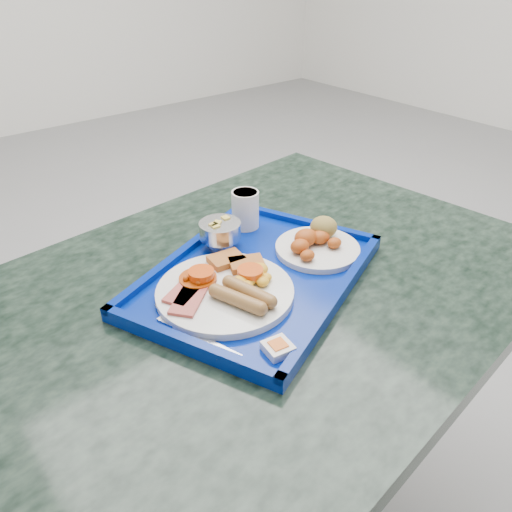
{
  "coord_description": "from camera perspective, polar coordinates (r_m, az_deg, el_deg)",
  "views": [
    {
      "loc": [
        -1.28,
        -1.37,
        1.32
      ],
      "look_at": [
        -0.78,
        -0.76,
        0.83
      ],
      "focal_mm": 35.0,
      "sensor_mm": 36.0,
      "label": 1
    }
  ],
  "objects": [
    {
      "name": "tray",
      "position": [
        0.96,
        0.0,
        -2.35
      ],
      "size": [
        0.57,
        0.5,
        0.03
      ],
      "rotation": [
        0.0,
        0.0,
        0.39
      ],
      "color": "navy",
      "rests_on": "table"
    },
    {
      "name": "knife",
      "position": [
        0.81,
        -6.69,
        -9.18
      ],
      "size": [
        0.06,
        0.17,
        0.0
      ],
      "primitive_type": "cube",
      "rotation": [
        0.0,
        0.0,
        0.28
      ],
      "color": "#AEAEB1",
      "rests_on": "tray"
    },
    {
      "name": "table",
      "position": [
        1.07,
        -1.07,
        -12.48
      ],
      "size": [
        1.31,
        0.95,
        0.77
      ],
      "rotation": [
        0.0,
        0.0,
        0.1
      ],
      "color": "slate",
      "rests_on": "floor"
    },
    {
      "name": "juice_cup",
      "position": [
        1.1,
        -1.23,
        5.48
      ],
      "size": [
        0.06,
        0.06,
        0.08
      ],
      "color": "white",
      "rests_on": "tray"
    },
    {
      "name": "floor",
      "position": [
        2.29,
        2.97,
        -3.32
      ],
      "size": [
        6.0,
        6.0,
        0.0
      ],
      "primitive_type": "plane",
      "color": "gray",
      "rests_on": "ground"
    },
    {
      "name": "bread_plate",
      "position": [
        1.03,
        6.97,
        1.58
      ],
      "size": [
        0.17,
        0.17,
        0.06
      ],
      "rotation": [
        0.0,
        0.0,
        0.29
      ],
      "color": "silver",
      "rests_on": "tray"
    },
    {
      "name": "main_plate",
      "position": [
        0.9,
        -3.22,
        -3.59
      ],
      "size": [
        0.25,
        0.25,
        0.04
      ],
      "rotation": [
        0.0,
        0.0,
        0.16
      ],
      "color": "silver",
      "rests_on": "tray"
    },
    {
      "name": "spoon",
      "position": [
        0.86,
        -9.48,
        -6.52
      ],
      "size": [
        0.03,
        0.18,
        0.01
      ],
      "rotation": [
        0.0,
        0.0,
        -0.02
      ],
      "color": "#AEAEB1",
      "rests_on": "tray"
    },
    {
      "name": "fruit_bowl",
      "position": [
        1.02,
        -4.13,
        2.87
      ],
      "size": [
        0.09,
        0.09,
        0.06
      ],
      "color": "#AEAEB1",
      "rests_on": "tray"
    },
    {
      "name": "jam_packet",
      "position": [
        0.78,
        2.53,
        -10.45
      ],
      "size": [
        0.05,
        0.05,
        0.02
      ],
      "rotation": [
        0.0,
        0.0,
        -0.16
      ],
      "color": "white",
      "rests_on": "tray"
    }
  ]
}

